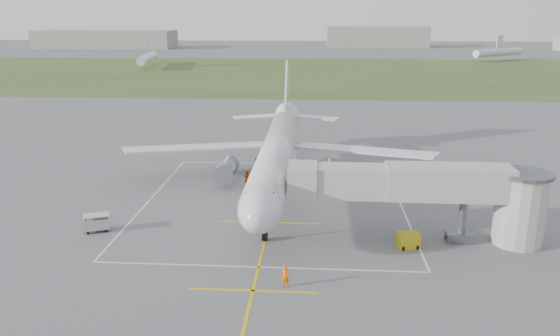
# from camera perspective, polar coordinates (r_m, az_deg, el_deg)

# --- Properties ---
(ground) EXTENTS (700.00, 700.00, 0.00)m
(ground) POSITION_cam_1_polar(r_m,az_deg,el_deg) (64.44, -0.38, -2.43)
(ground) COLOR #5B5B5E
(ground) RESTS_ON ground
(grass_strip) EXTENTS (700.00, 120.00, 0.02)m
(grass_strip) POSITION_cam_1_polar(r_m,az_deg,el_deg) (192.10, 2.55, 9.89)
(grass_strip) COLOR #355625
(grass_strip) RESTS_ON ground
(apron_markings) EXTENTS (28.20, 60.00, 0.01)m
(apron_markings) POSITION_cam_1_polar(r_m,az_deg,el_deg) (58.96, -0.80, -4.21)
(apron_markings) COLOR #DFBE0D
(apron_markings) RESTS_ON ground
(airliner) EXTENTS (38.93, 46.75, 13.52)m
(airliner) POSITION_cam_1_polar(r_m,az_deg,el_deg) (63.91, -0.34, 1.52)
(airliner) COLOR silver
(airliner) RESTS_ON ground
(jet_bridge) EXTENTS (23.40, 5.00, 7.20)m
(jet_bridge) POSITION_cam_1_polar(r_m,az_deg,el_deg) (51.19, 16.28, -2.44)
(jet_bridge) COLOR #A69E96
(jet_bridge) RESTS_ON ground
(gpu_unit) EXTENTS (2.13, 1.70, 1.42)m
(gpu_unit) POSITION_cam_1_polar(r_m,az_deg,el_deg) (50.51, 13.25, -7.37)
(gpu_unit) COLOR gold
(gpu_unit) RESTS_ON ground
(baggage_cart) EXTENTS (2.73, 2.18, 1.66)m
(baggage_cart) POSITION_cam_1_polar(r_m,az_deg,el_deg) (55.58, -18.60, -5.44)
(baggage_cart) COLOR #B1B1B1
(baggage_cart) RESTS_ON ground
(ramp_worker_nose) EXTENTS (0.71, 0.52, 1.80)m
(ramp_worker_nose) POSITION_cam_1_polar(r_m,az_deg,el_deg) (42.52, 0.56, -11.25)
(ramp_worker_nose) COLOR orange
(ramp_worker_nose) RESTS_ON ground
(ramp_worker_wing) EXTENTS (1.18, 1.18, 1.93)m
(ramp_worker_wing) POSITION_cam_1_polar(r_m,az_deg,el_deg) (66.26, -3.45, -1.06)
(ramp_worker_wing) COLOR #ED5807
(ramp_worker_wing) RESTS_ON ground
(distant_hangars) EXTENTS (345.00, 49.00, 12.00)m
(distant_hangars) POSITION_cam_1_polar(r_m,az_deg,el_deg) (327.17, 0.27, 13.32)
(distant_hangars) COLOR gray
(distant_hangars) RESTS_ON ground
(distant_aircraft) EXTENTS (160.58, 66.85, 8.85)m
(distant_aircraft) POSITION_cam_1_polar(r_m,az_deg,el_deg) (227.92, 5.70, 11.69)
(distant_aircraft) COLOR silver
(distant_aircraft) RESTS_ON ground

